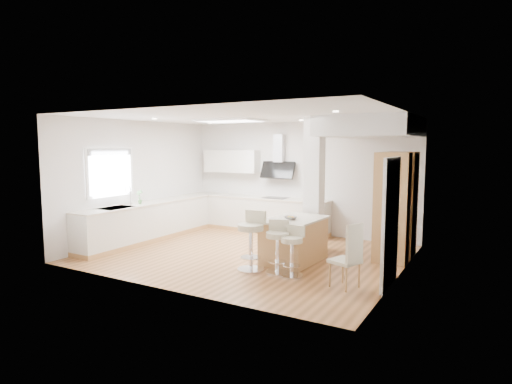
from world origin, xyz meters
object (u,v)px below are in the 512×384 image
Objects in this scene: bar_stool_a at (251,237)px; bar_stool_b at (278,244)px; peninsula at (294,240)px; bar_stool_c at (292,248)px; dining_chair at (350,254)px.

bar_stool_b is at bearing 11.46° from bar_stool_a.
bar_stool_b reaches higher than peninsula.
bar_stool_c is (0.79, 0.04, -0.11)m from bar_stool_a.
bar_stool_a is at bearing -163.00° from dining_chair.
peninsula is 0.83m from bar_stool_b.
bar_stool_b reaches higher than bar_stool_c.
peninsula is 1.65× the size of bar_stool_c.
bar_stool_b is at bearing -167.85° from dining_chair.
bar_stool_a is (-0.42, -0.91, 0.17)m from peninsula.
dining_chair reaches higher than peninsula.
dining_chair is (1.05, -0.15, 0.07)m from bar_stool_c.
bar_stool_a is at bearing -111.70° from peninsula.
bar_stool_c is 0.83× the size of dining_chair.
bar_stool_b is at bearing 177.13° from bar_stool_c.
peninsula is 1.02m from bar_stool_a.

